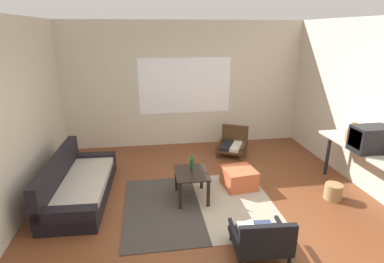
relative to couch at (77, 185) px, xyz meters
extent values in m
plane|color=brown|center=(1.98, -0.89, -0.20)|extent=(7.80, 7.80, 0.00)
cube|color=beige|center=(1.98, 2.17, 1.15)|extent=(5.60, 0.12, 2.70)
cube|color=white|center=(1.98, 2.11, 1.13)|extent=(2.00, 0.01, 1.20)
cube|color=#38332D|center=(1.29, -0.55, -0.20)|extent=(1.11, 1.86, 0.01)
cube|color=gray|center=(2.40, -0.55, -0.20)|extent=(1.11, 1.86, 0.01)
cube|color=black|center=(0.07, 0.00, -0.10)|extent=(0.88, 2.04, 0.20)
cube|color=#B2A899|center=(0.10, 0.00, 0.05)|extent=(0.77, 1.85, 0.10)
cube|color=black|center=(-0.27, 0.01, 0.19)|extent=(0.22, 2.01, 0.58)
cube|color=black|center=(0.11, 0.91, -0.03)|extent=(0.80, 0.21, 0.35)
cube|color=black|center=(0.03, -0.92, -0.03)|extent=(0.80, 0.21, 0.35)
cube|color=black|center=(1.76, -0.32, 0.23)|extent=(0.50, 0.63, 0.02)
cube|color=black|center=(1.55, -0.05, 0.01)|extent=(0.04, 0.04, 0.43)
cube|color=black|center=(1.96, -0.05, 0.01)|extent=(0.04, 0.04, 0.43)
cube|color=black|center=(1.55, -0.59, 0.01)|extent=(0.04, 0.04, 0.43)
cube|color=black|center=(1.96, -0.59, 0.01)|extent=(0.04, 0.04, 0.43)
cylinder|color=#472D19|center=(2.94, 0.94, -0.14)|extent=(0.04, 0.04, 0.12)
cylinder|color=#472D19|center=(2.51, 1.16, -0.14)|extent=(0.04, 0.04, 0.12)
cylinder|color=#472D19|center=(3.19, 1.43, -0.14)|extent=(0.04, 0.04, 0.12)
cylinder|color=#472D19|center=(2.77, 1.65, -0.14)|extent=(0.04, 0.04, 0.12)
cube|color=#472D19|center=(2.85, 1.30, -0.05)|extent=(0.79, 0.82, 0.05)
cube|color=beige|center=(2.93, 1.24, 0.00)|extent=(0.43, 0.59, 0.06)
cube|color=black|center=(2.76, 1.33, 0.00)|extent=(0.43, 0.59, 0.06)
cube|color=#472D19|center=(2.98, 1.55, 0.16)|extent=(0.53, 0.32, 0.39)
cube|color=#472D19|center=(3.08, 1.18, 0.06)|extent=(0.33, 0.58, 0.04)
cube|color=#472D19|center=(2.62, 1.42, 0.06)|extent=(0.33, 0.58, 0.04)
cylinder|color=black|center=(2.09, -1.39, -0.13)|extent=(0.04, 0.04, 0.14)
cylinder|color=black|center=(2.64, -1.43, -0.13)|extent=(0.04, 0.04, 0.14)
cylinder|color=black|center=(2.61, -1.92, -0.13)|extent=(0.04, 0.04, 0.14)
cube|color=black|center=(2.35, -1.66, -0.03)|extent=(0.66, 0.61, 0.05)
cube|color=silver|center=(2.24, -1.63, 0.02)|extent=(0.24, 0.53, 0.06)
cube|color=#2D3856|center=(2.46, -1.64, 0.02)|extent=(0.24, 0.53, 0.06)
cube|color=black|center=(2.33, -1.91, 0.17)|extent=(0.63, 0.11, 0.36)
cube|color=black|center=(2.06, -1.64, 0.08)|extent=(0.08, 0.58, 0.04)
cube|color=black|center=(2.64, -1.68, 0.08)|extent=(0.08, 0.58, 0.04)
cube|color=#BC5633|center=(2.59, -0.07, -0.04)|extent=(0.56, 0.56, 0.32)
cube|color=#B2AD9E|center=(4.29, -0.72, 0.60)|extent=(0.40, 1.85, 0.04)
cylinder|color=black|center=(4.29, 0.15, 0.19)|extent=(0.06, 0.06, 0.79)
cube|color=black|center=(4.29, -0.79, 0.81)|extent=(0.52, 0.34, 0.37)
cube|color=black|center=(4.03, -0.79, 0.83)|extent=(0.01, 0.27, 0.26)
cylinder|color=#A87047|center=(4.29, -0.39, 0.72)|extent=(0.21, 0.21, 0.19)
cylinder|color=#A87047|center=(4.29, -0.39, 0.87)|extent=(0.09, 0.09, 0.13)
cylinder|color=#194723|center=(1.77, -0.24, 0.34)|extent=(0.06, 0.06, 0.20)
cylinder|color=#194723|center=(1.77, -0.24, 0.47)|extent=(0.03, 0.03, 0.06)
cylinder|color=#9E7A4C|center=(3.92, -0.66, -0.08)|extent=(0.26, 0.26, 0.25)
camera|label=1|loc=(1.13, -4.49, 2.30)|focal=28.67mm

